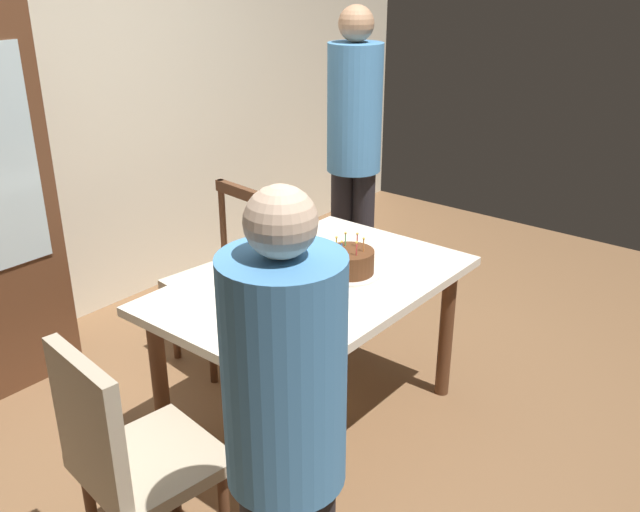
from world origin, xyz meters
TOP-DOWN VIEW (x-y plane):
  - ground at (0.00, 0.00)m, footprint 6.40×6.40m
  - back_wall at (0.00, 1.85)m, footprint 6.40×0.10m
  - dining_table at (0.00, 0.00)m, footprint 1.40×0.91m
  - birthday_cake at (0.15, -0.09)m, footprint 0.28×0.28m
  - plate_near_celebrant at (-0.39, -0.21)m, footprint 0.22×0.22m
  - plate_far_side at (-0.07, 0.21)m, footprint 0.22×0.22m
  - fork_near_celebrant at (-0.55, -0.21)m, footprint 0.18×0.05m
  - fork_far_side at (-0.23, 0.21)m, footprint 0.18×0.04m
  - chair_spindle_back at (0.16, 0.77)m, footprint 0.49×0.49m
  - chair_upholstered at (-1.09, -0.09)m, footprint 0.50×0.49m
  - person_celebrant at (-1.03, -0.76)m, footprint 0.32×0.32m
  - person_guest at (1.13, 0.62)m, footprint 0.32×0.32m

SIDE VIEW (x-z plane):
  - ground at x=0.00m, z-range 0.00..0.00m
  - chair_spindle_back at x=0.16m, z-range -0.02..0.93m
  - chair_upholstered at x=-1.09m, z-range 0.06..1.01m
  - dining_table at x=0.00m, z-range 0.28..1.03m
  - fork_near_celebrant at x=-0.55m, z-range 0.75..0.76m
  - fork_far_side at x=-0.23m, z-range 0.75..0.76m
  - plate_near_celebrant at x=-0.39m, z-range 0.75..0.76m
  - plate_far_side at x=-0.07m, z-range 0.75..0.76m
  - birthday_cake at x=0.15m, z-range 0.71..0.90m
  - person_celebrant at x=-1.03m, z-range 0.11..1.70m
  - person_guest at x=1.13m, z-range 0.14..1.96m
  - back_wall at x=0.00m, z-range 0.00..2.60m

